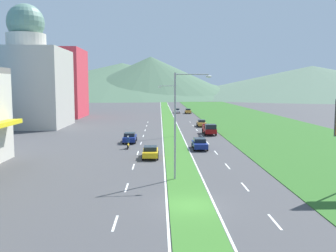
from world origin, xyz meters
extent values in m
plane|color=#424244|center=(0.00, 0.00, 0.00)|extent=(600.00, 600.00, 0.00)
cube|color=#387028|center=(0.00, 60.00, 0.03)|extent=(3.20, 240.00, 0.06)
cube|color=#2D6023|center=(20.60, 60.00, 0.03)|extent=(24.00, 240.00, 0.06)
cube|color=silver|center=(-5.10, -3.33, 0.01)|extent=(0.16, 2.80, 0.01)
cube|color=silver|center=(-5.10, 5.00, 0.01)|extent=(0.16, 2.80, 0.01)
cube|color=silver|center=(-5.10, 13.33, 0.01)|extent=(0.16, 2.80, 0.01)
cube|color=silver|center=(-5.10, 21.67, 0.01)|extent=(0.16, 2.80, 0.01)
cube|color=silver|center=(-5.10, 30.00, 0.01)|extent=(0.16, 2.80, 0.01)
cube|color=silver|center=(-5.10, 38.33, 0.01)|extent=(0.16, 2.80, 0.01)
cube|color=silver|center=(-5.10, 46.66, 0.01)|extent=(0.16, 2.80, 0.01)
cube|color=silver|center=(-5.10, 55.00, 0.01)|extent=(0.16, 2.80, 0.01)
cube|color=silver|center=(-5.10, 63.33, 0.01)|extent=(0.16, 2.80, 0.01)
cube|color=silver|center=(5.10, -3.33, 0.01)|extent=(0.16, 2.80, 0.01)
cube|color=silver|center=(5.10, 5.00, 0.01)|extent=(0.16, 2.80, 0.01)
cube|color=silver|center=(5.10, 13.33, 0.01)|extent=(0.16, 2.80, 0.01)
cube|color=silver|center=(5.10, 21.67, 0.01)|extent=(0.16, 2.80, 0.01)
cube|color=silver|center=(5.10, 30.00, 0.01)|extent=(0.16, 2.80, 0.01)
cube|color=silver|center=(5.10, 38.33, 0.01)|extent=(0.16, 2.80, 0.01)
cube|color=silver|center=(5.10, 46.66, 0.01)|extent=(0.16, 2.80, 0.01)
cube|color=silver|center=(5.10, 55.00, 0.01)|extent=(0.16, 2.80, 0.01)
cube|color=silver|center=(5.10, 63.33, 0.01)|extent=(0.16, 2.80, 0.01)
cube|color=silver|center=(-1.75, 60.00, 0.01)|extent=(0.16, 240.00, 0.01)
cube|color=silver|center=(1.75, 60.00, 0.01)|extent=(0.16, 240.00, 0.01)
cube|color=#B7B2A8|center=(-30.18, 54.04, 8.23)|extent=(15.80, 15.80, 16.46)
cylinder|color=beige|center=(-30.18, 54.04, 18.00)|extent=(8.07, 8.07, 3.07)
sphere|color=slate|center=(-30.18, 54.04, 21.84)|extent=(7.68, 7.68, 7.68)
cube|color=#D83847|center=(-31.29, 78.88, 9.42)|extent=(15.49, 15.49, 18.85)
cone|color=#47664C|center=(-33.11, 285.77, 13.80)|extent=(233.39, 233.39, 27.61)
cone|color=#47664C|center=(-8.60, 248.15, 14.99)|extent=(132.70, 132.70, 29.98)
cone|color=#516B56|center=(114.81, 259.97, 12.05)|extent=(228.15, 228.15, 24.10)
cylinder|color=#99999E|center=(-0.85, 7.74, 4.94)|extent=(0.18, 0.18, 9.87)
cylinder|color=#99999E|center=(0.69, 7.88, 9.72)|extent=(3.08, 0.37, 0.10)
ellipsoid|color=silver|center=(2.23, 8.01, 9.52)|extent=(0.56, 0.28, 0.20)
cylinder|color=#99999E|center=(0.42, 37.30, 4.42)|extent=(0.18, 0.18, 8.84)
cylinder|color=#99999E|center=(-0.90, 37.30, 8.69)|extent=(2.64, 0.10, 0.10)
ellipsoid|color=silver|center=(-2.22, 37.29, 8.49)|extent=(0.56, 0.28, 0.20)
cube|color=yellow|center=(-3.37, 18.29, 0.64)|extent=(1.80, 4.27, 0.63)
cube|color=black|center=(-3.37, 18.12, 1.20)|extent=(1.55, 1.88, 0.50)
cylinder|color=black|center=(-4.24, 19.61, 0.32)|extent=(0.22, 0.64, 0.64)
cylinder|color=black|center=(-2.51, 19.61, 0.32)|extent=(0.22, 0.64, 0.64)
cylinder|color=black|center=(-4.24, 16.97, 0.32)|extent=(0.22, 0.64, 0.64)
cylinder|color=black|center=(-2.51, 16.97, 0.32)|extent=(0.22, 0.64, 0.64)
cube|color=#C6842D|center=(6.77, 91.53, 0.67)|extent=(1.75, 4.15, 0.71)
cube|color=black|center=(6.77, 91.70, 1.29)|extent=(1.50, 1.82, 0.53)
cylinder|color=black|center=(7.61, 90.25, 0.32)|extent=(0.22, 0.64, 0.64)
cylinder|color=black|center=(5.93, 90.25, 0.32)|extent=(0.22, 0.64, 0.64)
cylinder|color=black|center=(7.61, 92.82, 0.32)|extent=(0.22, 0.64, 0.64)
cylinder|color=black|center=(5.93, 92.82, 0.32)|extent=(0.22, 0.64, 0.64)
cube|color=navy|center=(3.25, 24.41, 0.64)|extent=(1.83, 4.60, 0.65)
cube|color=black|center=(3.25, 24.59, 1.23)|extent=(1.58, 2.02, 0.52)
cylinder|color=black|center=(4.13, 22.98, 0.32)|extent=(0.22, 0.64, 0.64)
cylinder|color=black|center=(2.37, 22.98, 0.32)|extent=(0.22, 0.64, 0.64)
cylinder|color=black|center=(4.13, 25.83, 0.32)|extent=(0.22, 0.64, 0.64)
cylinder|color=black|center=(2.37, 25.83, 0.32)|extent=(0.22, 0.64, 0.64)
cube|color=navy|center=(-6.85, 30.87, 0.66)|extent=(1.86, 4.77, 0.68)
cube|color=black|center=(-6.85, 30.68, 1.27)|extent=(1.60, 2.10, 0.54)
cylinder|color=black|center=(-7.75, 32.35, 0.32)|extent=(0.22, 0.64, 0.64)
cylinder|color=black|center=(-5.96, 32.35, 0.32)|extent=(0.22, 0.64, 0.64)
cylinder|color=black|center=(-7.75, 29.39, 0.32)|extent=(0.22, 0.64, 0.64)
cylinder|color=black|center=(-5.96, 29.39, 0.32)|extent=(0.22, 0.64, 0.64)
cube|color=#C6842D|center=(6.75, 53.21, 0.63)|extent=(1.71, 4.10, 0.62)
cube|color=black|center=(6.75, 53.37, 1.20)|extent=(1.47, 1.80, 0.52)
cylinder|color=black|center=(7.57, 51.94, 0.32)|extent=(0.22, 0.64, 0.64)
cylinder|color=black|center=(5.92, 51.94, 0.32)|extent=(0.22, 0.64, 0.64)
cylinder|color=black|center=(7.57, 54.48, 0.32)|extent=(0.22, 0.64, 0.64)
cylinder|color=black|center=(5.92, 54.48, 0.32)|extent=(0.22, 0.64, 0.64)
cube|color=silver|center=(3.39, 93.91, 0.63)|extent=(1.74, 4.01, 0.62)
cube|color=black|center=(3.39, 94.07, 1.21)|extent=(1.49, 1.76, 0.53)
cylinder|color=black|center=(4.22, 92.67, 0.32)|extent=(0.22, 0.64, 0.64)
cylinder|color=black|center=(2.55, 92.67, 0.32)|extent=(0.22, 0.64, 0.64)
cylinder|color=black|center=(4.22, 95.16, 0.32)|extent=(0.22, 0.64, 0.64)
cylinder|color=black|center=(2.55, 95.16, 0.32)|extent=(0.22, 0.64, 0.64)
cube|color=maroon|center=(6.66, 40.10, 0.80)|extent=(2.00, 5.40, 0.80)
cube|color=black|center=(6.66, 38.50, 1.60)|extent=(1.84, 2.00, 0.80)
cube|color=maroon|center=(7.60, 41.20, 1.42)|extent=(0.10, 3.20, 0.44)
cube|color=maroon|center=(5.72, 41.20, 1.42)|extent=(0.10, 3.20, 0.44)
cube|color=maroon|center=(6.66, 42.75, 1.42)|extent=(1.84, 0.10, 0.44)
cylinder|color=black|center=(7.62, 38.48, 0.40)|extent=(0.26, 0.80, 0.80)
cylinder|color=black|center=(5.70, 38.48, 0.40)|extent=(0.26, 0.80, 0.80)
cylinder|color=black|center=(7.62, 41.72, 0.40)|extent=(0.26, 0.80, 0.80)
cylinder|color=black|center=(5.70, 41.72, 0.40)|extent=(0.26, 0.80, 0.80)
cylinder|color=black|center=(-6.64, 25.84, 0.30)|extent=(0.10, 0.60, 0.60)
cylinder|color=black|center=(-6.64, 24.44, 0.30)|extent=(0.12, 0.60, 0.60)
cube|color=yellow|center=(-6.64, 25.14, 0.47)|extent=(0.20, 1.12, 0.25)
ellipsoid|color=yellow|center=(-6.64, 25.34, 0.83)|extent=(0.24, 0.44, 0.24)
cube|color=navy|center=(-6.64, 25.04, 1.20)|extent=(0.36, 0.28, 0.70)
sphere|color=silver|center=(-6.64, 25.09, 1.67)|extent=(0.26, 0.26, 0.26)
camera|label=1|loc=(-2.26, -26.25, 8.65)|focal=39.90mm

